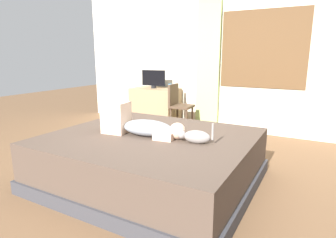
% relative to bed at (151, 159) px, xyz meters
% --- Properties ---
extents(ground_plane, '(16.00, 16.00, 0.00)m').
position_rel_bed_xyz_m(ground_plane, '(0.03, 0.06, -0.26)').
color(ground_plane, brown).
extents(back_wall_with_window, '(6.40, 0.14, 2.90)m').
position_rel_bed_xyz_m(back_wall_with_window, '(0.05, 2.65, 1.19)').
color(back_wall_with_window, beige).
rests_on(back_wall_with_window, ground).
extents(bed, '(2.16, 1.89, 0.53)m').
position_rel_bed_xyz_m(bed, '(0.00, 0.00, 0.00)').
color(bed, '#38383D').
rests_on(bed, ground).
extents(person_lying, '(0.94, 0.37, 0.34)m').
position_rel_bed_xyz_m(person_lying, '(-0.12, -0.04, 0.38)').
color(person_lying, '#8C939E').
rests_on(person_lying, bed).
extents(cat, '(0.35, 0.16, 0.21)m').
position_rel_bed_xyz_m(cat, '(0.53, -0.03, 0.34)').
color(cat, gray).
rests_on(cat, bed).
extents(desk, '(0.90, 0.56, 0.74)m').
position_rel_bed_xyz_m(desk, '(-1.32, 2.25, 0.11)').
color(desk, '#997A56').
rests_on(desk, ground).
extents(tv_monitor, '(0.48, 0.10, 0.35)m').
position_rel_bed_xyz_m(tv_monitor, '(-1.36, 2.25, 0.66)').
color(tv_monitor, black).
rests_on(tv_monitor, desk).
extents(cup, '(0.08, 0.08, 0.08)m').
position_rel_bed_xyz_m(cup, '(-1.09, 2.44, 0.52)').
color(cup, teal).
rests_on(cup, desk).
extents(chair_by_desk, '(0.40, 0.40, 0.86)m').
position_rel_bed_xyz_m(chair_by_desk, '(-0.73, 2.09, 0.24)').
color(chair_by_desk, '#4C3828').
rests_on(chair_by_desk, ground).
extents(curtain_left, '(0.44, 0.06, 2.44)m').
position_rel_bed_xyz_m(curtain_left, '(-0.34, 2.53, 0.96)').
color(curtain_left, '#ADCC75').
rests_on(curtain_left, ground).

